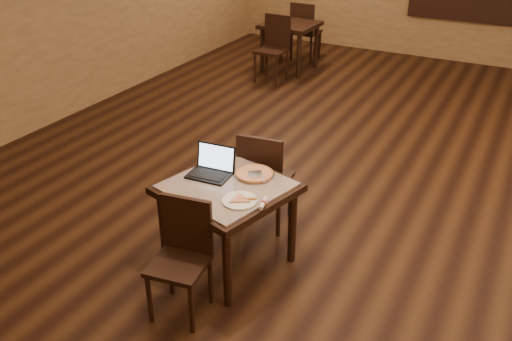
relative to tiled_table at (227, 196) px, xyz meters
The scene contains 15 objects.
ground 2.18m from the tiled_table, 80.80° to the left, with size 10.00×10.00×0.00m, color black.
wall_left 4.28m from the tiled_table, 150.82° to the left, with size 0.02×10.00×3.00m, color #97794D.
tiled_table is the anchor object (origin of this frame).
chair_main_near 0.64m from the tiled_table, 91.16° to the right, with size 0.45×0.45×0.91m.
chair_main_far 0.63m from the tiled_table, 88.98° to the left, with size 0.47×0.47×0.97m.
laptop 0.28m from the tiled_table, 152.38° to the left, with size 0.36×0.30×0.23m.
plate 0.31m from the tiled_table, 39.29° to the right, with size 0.27×0.27×0.01m, color white.
pizza_slice 0.31m from the tiled_table, 39.29° to the right, with size 0.18×0.18×0.02m, color beige, non-canonical shape.
pizza_pan 0.29m from the tiled_table, 63.43° to the left, with size 0.34×0.34×0.01m, color silver.
pizza_whole 0.29m from the tiled_table, 63.43° to the left, with size 0.32×0.32×0.02m.
spatula 0.29m from the tiled_table, 57.53° to the left, with size 0.11×0.26×0.01m, color silver.
napkin_roll 0.44m from the tiled_table, 19.29° to the right, with size 0.07×0.16×0.04m.
other_table_b 5.46m from the tiled_table, 109.71° to the left, with size 0.88×0.88×0.80m.
other_table_b_chair_near 4.89m from the tiled_table, 112.07° to the left, with size 0.46×0.46×1.04m.
other_table_b_chair_far 6.03m from the tiled_table, 107.79° to the left, with size 0.46×0.46×1.04m.
Camera 1 is at (1.65, -5.25, 2.90)m, focal length 38.00 mm.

